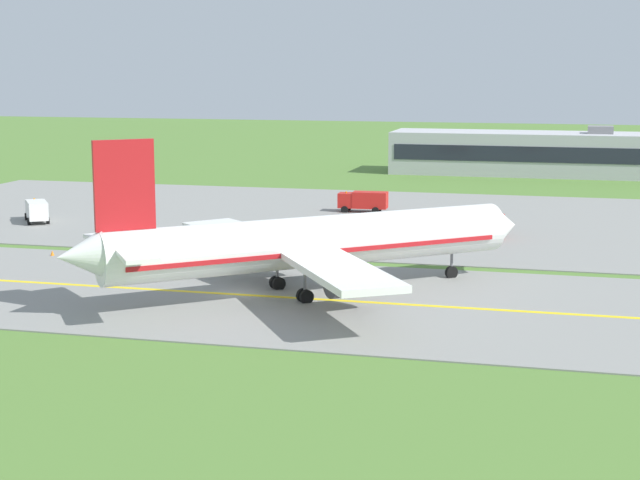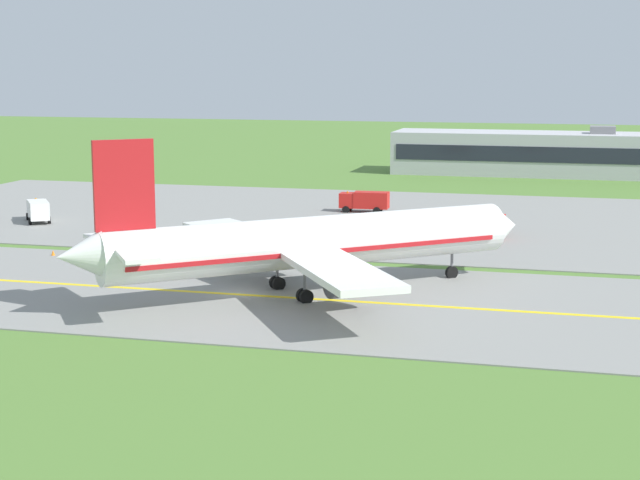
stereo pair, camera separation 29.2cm
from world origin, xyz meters
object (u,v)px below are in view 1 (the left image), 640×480
object	(u,v)px
service_truck_baggage	(36,210)
service_truck_catering	(363,200)
service_truck_fuel	(476,222)
airplane_lead	(308,243)

from	to	relation	value
service_truck_baggage	service_truck_catering	world-z (taller)	same
service_truck_fuel	service_truck_catering	size ratio (longest dim) A/B	1.01
airplane_lead	service_truck_fuel	world-z (taller)	airplane_lead
service_truck_baggage	service_truck_fuel	distance (m)	49.96
airplane_lead	service_truck_baggage	bearing A→B (deg)	145.20
airplane_lead	service_truck_baggage	world-z (taller)	airplane_lead
airplane_lead	service_truck_baggage	size ratio (longest dim) A/B	5.37
airplane_lead	service_truck_fuel	distance (m)	32.79
service_truck_catering	airplane_lead	bearing A→B (deg)	-83.38
service_truck_baggage	service_truck_catering	xyz separation A→B (m)	(34.66, 17.41, 0.00)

